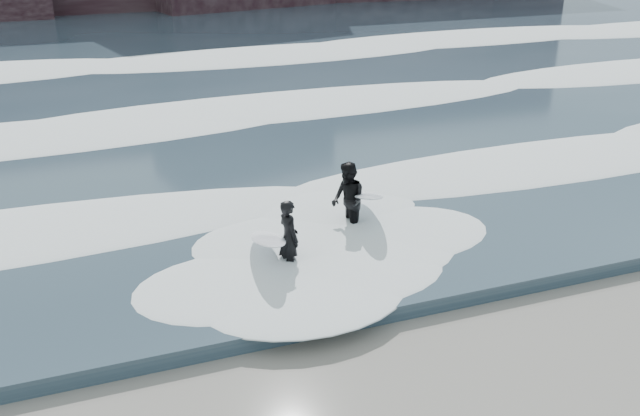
{
  "coord_description": "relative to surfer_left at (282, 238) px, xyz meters",
  "views": [
    {
      "loc": [
        -3.54,
        -6.07,
        6.35
      ],
      "look_at": [
        0.95,
        5.84,
        1.0
      ],
      "focal_mm": 40.0,
      "sensor_mm": 36.0,
      "label": 1
    }
  ],
  "objects": [
    {
      "name": "foam_far",
      "position": [
        0.01,
        19.71,
        -0.31
      ],
      "size": [
        60.0,
        4.8,
        0.3
      ],
      "primitive_type": "ellipsoid",
      "color": "white",
      "rests_on": "sea"
    },
    {
      "name": "surfer_right",
      "position": [
        1.85,
        1.12,
        0.07
      ],
      "size": [
        1.28,
        2.16,
        1.63
      ],
      "color": "black",
      "rests_on": "ground"
    },
    {
      "name": "foam_near",
      "position": [
        0.01,
        3.71,
        -0.36
      ],
      "size": [
        60.0,
        3.2,
        0.2
      ],
      "primitive_type": "ellipsoid",
      "color": "white",
      "rests_on": "sea"
    },
    {
      "name": "surfer_left",
      "position": [
        0.0,
        0.0,
        0.0
      ],
      "size": [
        1.02,
        2.12,
        1.49
      ],
      "color": "black",
      "rests_on": "ground"
    },
    {
      "name": "sea",
      "position": [
        0.01,
        23.71,
        -0.61
      ],
      "size": [
        90.0,
        52.0,
        0.3
      ],
      "primitive_type": "cube",
      "color": "#2C3E4C",
      "rests_on": "ground"
    },
    {
      "name": "foam_mid",
      "position": [
        0.01,
        10.71,
        -0.34
      ],
      "size": [
        60.0,
        4.0,
        0.24
      ],
      "primitive_type": "ellipsoid",
      "color": "white",
      "rests_on": "sea"
    }
  ]
}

